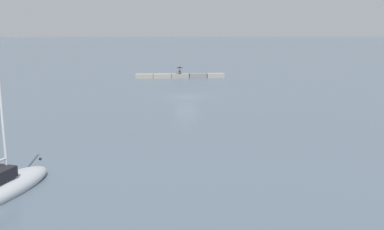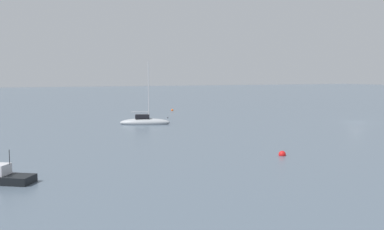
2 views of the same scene
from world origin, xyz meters
The scene contains 5 objects.
ground_plane centered at (0.00, 0.00, 0.00)m, with size 500.00×500.00×0.00m, color slate.
seawall_pier centered at (0.00, -20.28, 0.35)m, with size 15.30×1.98×0.70m.
person_seated_brown_left centered at (0.07, -20.14, 0.96)m, with size 0.41×0.62×0.73m.
umbrella_open_black centered at (0.07, -20.20, 1.80)m, with size 1.16×1.16×1.26m.
sailboat_grey_near centered at (12.02, 32.39, 0.38)m, with size 4.91×8.07×10.21m.
Camera 1 is at (3.03, 55.90, 9.30)m, focal length 41.28 mm.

